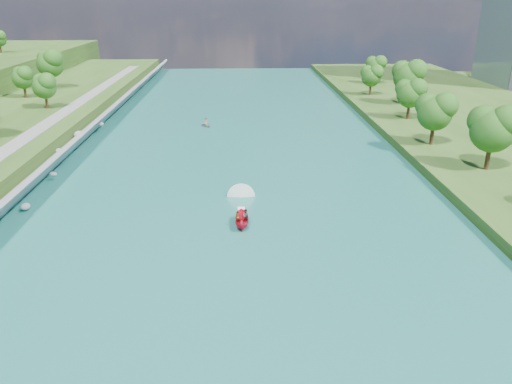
{
  "coord_description": "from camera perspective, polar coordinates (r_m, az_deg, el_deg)",
  "views": [
    {
      "loc": [
        1.1,
        -45.16,
        24.04
      ],
      "look_at": [
        2.99,
        10.03,
        2.5
      ],
      "focal_mm": 35.0,
      "sensor_mm": 36.0,
      "label": 1
    }
  ],
  "objects": [
    {
      "name": "ground",
      "position": [
        51.18,
        -2.98,
        -6.74
      ],
      "size": [
        260.0,
        260.0,
        0.0
      ],
      "primitive_type": "plane",
      "color": "#2D5119",
      "rests_on": "ground"
    },
    {
      "name": "river_water",
      "position": [
        69.45,
        -2.75,
        1.07
      ],
      "size": [
        55.0,
        240.0,
        0.1
      ],
      "primitive_type": "cube",
      "color": "#1B6655",
      "rests_on": "ground"
    },
    {
      "name": "riprap_bank",
      "position": [
        73.24,
        -23.47,
        1.83
      ],
      "size": [
        4.33,
        236.0,
        4.52
      ],
      "color": "slate",
      "rests_on": "ground"
    },
    {
      "name": "trees_east",
      "position": [
        93.96,
        21.02,
        9.17
      ],
      "size": [
        16.85,
        143.02,
        11.61
      ],
      "color": "#185416",
      "rests_on": "berm_east"
    },
    {
      "name": "motorboat",
      "position": [
        57.48,
        -1.66,
        -2.62
      ],
      "size": [
        3.6,
        18.79,
        1.94
      ],
      "rotation": [
        0.0,
        0.0,
        3.13
      ],
      "color": "red",
      "rests_on": "river_water"
    },
    {
      "name": "raft",
      "position": [
        100.85,
        -5.69,
        7.7
      ],
      "size": [
        3.13,
        3.47,
        1.72
      ],
      "rotation": [
        0.0,
        0.0,
        0.48
      ],
      "color": "gray",
      "rests_on": "river_water"
    }
  ]
}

